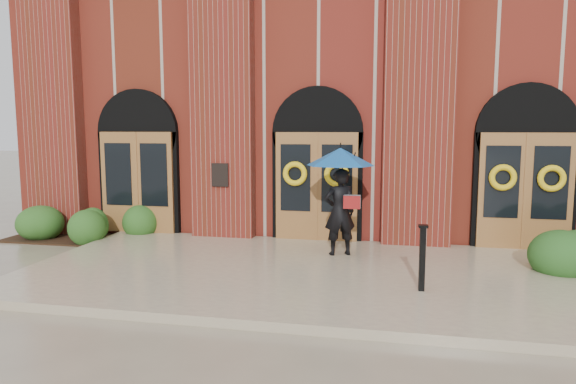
# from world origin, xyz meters

# --- Properties ---
(ground) EXTENTS (90.00, 90.00, 0.00)m
(ground) POSITION_xyz_m (0.00, 0.00, 0.00)
(ground) COLOR gray
(ground) RESTS_ON ground
(landing) EXTENTS (10.00, 5.30, 0.15)m
(landing) POSITION_xyz_m (0.00, 0.15, 0.07)
(landing) COLOR tan
(landing) RESTS_ON ground
(church_building) EXTENTS (16.20, 12.53, 7.00)m
(church_building) POSITION_xyz_m (0.00, 8.78, 3.50)
(church_building) COLOR maroon
(church_building) RESTS_ON ground
(man_with_umbrella) EXTENTS (1.79, 1.79, 2.20)m
(man_with_umbrella) POSITION_xyz_m (0.69, 1.39, 1.69)
(man_with_umbrella) COLOR black
(man_with_umbrella) RESTS_ON landing
(metal_post) EXTENTS (0.15, 0.15, 1.07)m
(metal_post) POSITION_xyz_m (2.23, -0.70, 0.71)
(metal_post) COLOR black
(metal_post) RESTS_ON landing
(hedge_wall_left) EXTENTS (3.12, 1.25, 0.80)m
(hedge_wall_left) POSITION_xyz_m (-5.92, 2.20, 0.40)
(hedge_wall_left) COLOR #27511B
(hedge_wall_left) RESTS_ON ground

